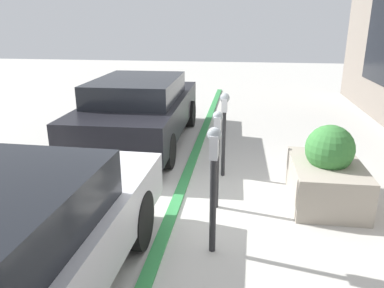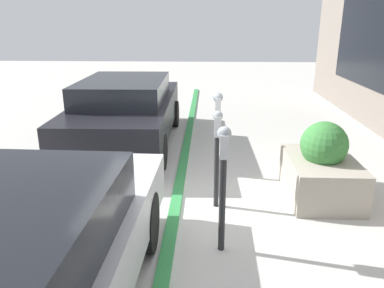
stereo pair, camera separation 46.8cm
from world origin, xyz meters
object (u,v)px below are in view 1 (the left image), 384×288
parking_meter_second (217,146)px  planter_box (327,174)px  parking_meter_nearest (214,170)px  parked_car_middle (140,108)px  parking_meter_middle (224,117)px

parking_meter_second → planter_box: 1.71m
parking_meter_nearest → parking_meter_second: bearing=2.2°
parking_meter_nearest → planter_box: parking_meter_nearest is taller
parking_meter_nearest → parked_car_middle: size_ratio=0.32×
parking_meter_middle → parking_meter_second: bearing=178.5°
parking_meter_middle → planter_box: (-0.79, -1.56, -0.59)m
planter_box → parked_car_middle: 4.22m
parking_meter_second → parking_meter_nearest: bearing=-177.8°
parking_meter_nearest → parking_meter_second: parking_meter_nearest is taller
planter_box → parking_meter_second: bearing=103.9°
parking_meter_second → planter_box: bearing=-76.1°
parked_car_middle → parking_meter_second: bearing=-147.4°
parked_car_middle → planter_box: bearing=-126.0°
parking_meter_nearest → parked_car_middle: (3.89, 1.91, -0.25)m
parking_meter_middle → planter_box: parking_meter_middle is taller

